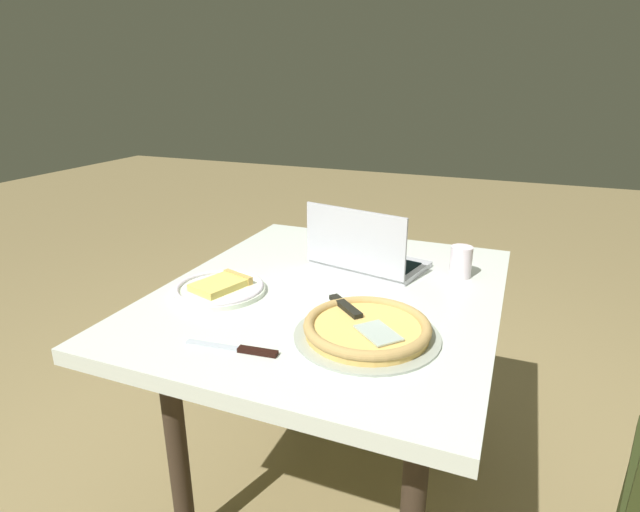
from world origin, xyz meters
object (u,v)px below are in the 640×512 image
at_px(laptop, 365,255).
at_px(pizza_plate, 220,288).
at_px(drink_cup, 461,262).
at_px(dining_table, 331,319).
at_px(pizza_tray, 367,329).
at_px(table_knife, 241,349).

height_order(laptop, pizza_plate, laptop).
relative_size(laptop, drink_cup, 3.95).
relative_size(dining_table, laptop, 2.88).
relative_size(dining_table, drink_cup, 11.38).
bearing_deg(drink_cup, pizza_plate, -58.55).
bearing_deg(laptop, pizza_tray, 17.82).
bearing_deg(dining_table, drink_cup, 126.08).
bearing_deg(pizza_plate, drink_cup, 121.45).
relative_size(pizza_tray, table_knife, 1.56).
relative_size(dining_table, table_knife, 4.95).
bearing_deg(table_knife, drink_cup, 148.19).
distance_m(table_knife, drink_cup, 0.75).
xyz_separation_m(dining_table, pizza_plate, (0.14, -0.28, 0.11)).
xyz_separation_m(laptop, pizza_plate, (0.34, -0.32, -0.03)).
xyz_separation_m(dining_table, drink_cup, (-0.24, 0.33, 0.14)).
xyz_separation_m(table_knife, drink_cup, (-0.64, 0.40, 0.05)).
bearing_deg(pizza_plate, pizza_tray, 78.76).
height_order(dining_table, pizza_plate, pizza_plate).
height_order(laptop, drink_cup, laptop).
bearing_deg(pizza_plate, laptop, 135.88).
bearing_deg(pizza_tray, laptop, -162.18).
bearing_deg(drink_cup, pizza_tray, -18.14).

